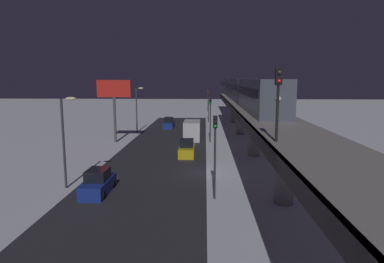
{
  "coord_description": "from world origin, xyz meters",
  "views": [
    {
      "loc": [
        -0.54,
        31.97,
        9.11
      ],
      "look_at": [
        1.35,
        -16.71,
        1.47
      ],
      "focal_mm": 31.7,
      "sensor_mm": 36.0,
      "label": 1
    }
  ],
  "objects": [
    {
      "name": "elevated_railway",
      "position": [
        -6.26,
        0.0,
        4.89
      ],
      "size": [
        5.0,
        93.33,
        5.65
      ],
      "color": "gray",
      "rests_on": "ground_plane"
    },
    {
      "name": "street_lamp_near",
      "position": [
        10.88,
        5.0,
        4.81
      ],
      "size": [
        1.35,
        0.44,
        7.65
      ],
      "color": "#38383D",
      "rests_on": "ground_plane"
    },
    {
      "name": "traffic_light_mid",
      "position": [
        -1.3,
        -16.19,
        4.2
      ],
      "size": [
        0.32,
        0.44,
        6.4
      ],
      "color": "#2D2D2D",
      "rests_on": "ground_plane"
    },
    {
      "name": "commercial_billboard",
      "position": [
        12.36,
        -15.67,
        6.83
      ],
      "size": [
        4.8,
        0.36,
        8.9
      ],
      "color": "#4C4C51",
      "rests_on": "ground_plane"
    },
    {
      "name": "avenue_asphalt",
      "position": [
        4.8,
        0.0,
        0.0
      ],
      "size": [
        11.0,
        93.33,
        0.01
      ],
      "primitive_type": "cube",
      "color": "#28282D",
      "rests_on": "ground_plane"
    },
    {
      "name": "sedan_yellow",
      "position": [
        1.6,
        -7.43,
        0.8
      ],
      "size": [
        1.8,
        4.3,
        1.97
      ],
      "rotation": [
        0.0,
        0.0,
        3.14
      ],
      "color": "gold",
      "rests_on": "ground_plane"
    },
    {
      "name": "traffic_light_near",
      "position": [
        -1.3,
        7.18,
        4.2
      ],
      "size": [
        0.32,
        0.44,
        6.4
      ],
      "color": "#2D2D2D",
      "rests_on": "ground_plane"
    },
    {
      "name": "street_lamp_far",
      "position": [
        10.88,
        -25.0,
        4.81
      ],
      "size": [
        1.35,
        0.44,
        7.65
      ],
      "color": "#38383D",
      "rests_on": "ground_plane"
    },
    {
      "name": "sedan_blue_2",
      "position": [
        6.2,
        -30.27,
        0.8
      ],
      "size": [
        1.8,
        4.4,
        1.97
      ],
      "color": "navy",
      "rests_on": "ground_plane"
    },
    {
      "name": "rail_signal",
      "position": [
        -4.49,
        13.36,
        8.38
      ],
      "size": [
        0.36,
        0.41,
        4.0
      ],
      "color": "black",
      "rests_on": "elevated_railway"
    },
    {
      "name": "subway_train",
      "position": [
        -6.36,
        -32.19,
        7.43
      ],
      "size": [
        2.94,
        74.07,
        3.4
      ],
      "color": "#4C5160",
      "rests_on": "elevated_railway"
    },
    {
      "name": "ground_plane",
      "position": [
        0.0,
        0.0,
        0.0
      ],
      "size": [
        240.0,
        240.0,
        0.0
      ],
      "primitive_type": "plane",
      "color": "silver"
    },
    {
      "name": "traffic_light_distant",
      "position": [
        -1.3,
        -62.93,
        4.2
      ],
      "size": [
        0.32,
        0.44,
        6.4
      ],
      "color": "#2D2D2D",
      "rests_on": "ground_plane"
    },
    {
      "name": "sedan_blue",
      "position": [
        8.0,
        6.15,
        0.78
      ],
      "size": [
        1.91,
        4.5,
        1.97
      ],
      "color": "navy",
      "rests_on": "ground_plane"
    },
    {
      "name": "traffic_light_far",
      "position": [
        -1.3,
        -39.56,
        4.2
      ],
      "size": [
        0.32,
        0.44,
        6.4
      ],
      "color": "#2D2D2D",
      "rests_on": "ground_plane"
    },
    {
      "name": "box_truck",
      "position": [
        1.4,
        -19.16,
        1.35
      ],
      "size": [
        2.4,
        7.4,
        2.8
      ],
      "color": "#A51E1E",
      "rests_on": "ground_plane"
    }
  ]
}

